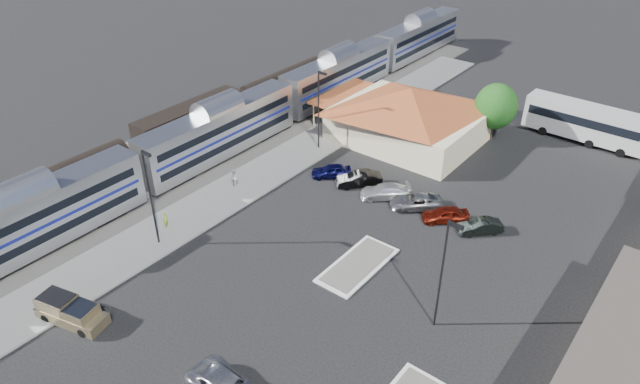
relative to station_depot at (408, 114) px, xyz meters
The scene contains 21 objects.
ground 24.63m from the station_depot, 79.24° to the right, with size 280.00×280.00×0.00m, color black.
railbed 23.14m from the station_depot, 135.78° to the right, with size 16.00×100.00×0.12m, color #4C4944.
platform 19.71m from the station_depot, 112.45° to the right, with size 5.50×92.00×0.18m, color gray.
passenger_train 20.81m from the station_depot, 130.22° to the right, with size 3.00×104.00×5.55m.
freight_cars 24.50m from the station_depot, 142.61° to the right, with size 2.80×46.00×4.00m.
station_depot is the anchor object (origin of this frame).
traffic_island_south 23.80m from the station_depot, 68.74° to the right, with size 3.30×7.50×0.21m.
lamp_plat_s 30.74m from the station_depot, 101.94° to the right, with size 1.08×0.25×9.00m.
lamp_plat_n 10.45m from the station_depot, 128.41° to the right, with size 1.08×0.25×9.00m.
lamp_lot 29.30m from the station_depot, 55.24° to the right, with size 1.08×0.25×9.00m.
tree_depot 9.69m from the station_depot, 38.43° to the left, with size 4.71×4.71×6.63m.
pickup_truck 39.85m from the station_depot, 95.68° to the right, with size 5.59×3.13×1.83m.
coach_bus 19.86m from the station_depot, 37.20° to the left, with size 13.13×3.11×4.20m.
person_a 29.27m from the station_depot, 105.19° to the right, with size 0.57×0.37×1.56m, color #B7D341.
person_b 21.14m from the station_depot, 112.42° to the right, with size 0.84×0.65×1.72m, color white.
parked_car_a 12.35m from the station_depot, 97.90° to the right, with size 1.62×4.02×1.37m, color #0D0E44.
parked_car_b 12.03m from the station_depot, 82.51° to the right, with size 1.58×4.53×1.49m, color black.
parked_car_c 13.12m from the station_depot, 68.44° to the right, with size 1.93×4.76×1.38m, color silver.
parked_car_d 14.34m from the station_depot, 55.82° to the right, with size 2.23×4.84×1.35m, color gray.
parked_car_e 16.54m from the station_depot, 47.11° to the right, with size 1.68×4.18×1.42m, color maroon.
parked_car_f 18.66m from the station_depot, 39.19° to the right, with size 1.36×3.91×1.29m, color black.
Camera 1 is at (23.65, -28.07, 29.55)m, focal length 32.00 mm.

